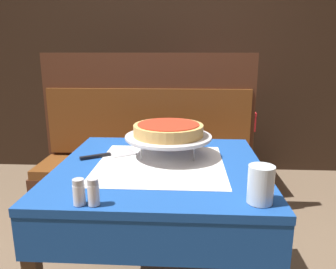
{
  "coord_description": "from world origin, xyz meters",
  "views": [
    {
      "loc": [
        0.11,
        -1.32,
        1.21
      ],
      "look_at": [
        0.03,
        0.08,
        0.85
      ],
      "focal_mm": 35.0,
      "sensor_mm": 36.0,
      "label": 1
    }
  ],
  "objects": [
    {
      "name": "dining_table_front",
      "position": [
        0.0,
        0.0,
        0.63
      ],
      "size": [
        0.87,
        0.87,
        0.74
      ],
      "color": "#194799",
      "rests_on": "ground_plane"
    },
    {
      "name": "dining_table_rear",
      "position": [
        0.35,
        1.52,
        0.64
      ],
      "size": [
        0.62,
        0.62,
        0.75
      ],
      "color": "red",
      "rests_on": "ground_plane"
    },
    {
      "name": "booth_bench",
      "position": [
        -0.17,
        0.87,
        0.35
      ],
      "size": [
        1.53,
        0.44,
        1.2
      ],
      "color": "#4C2819",
      "rests_on": "ground_plane"
    },
    {
      "name": "back_wall_panel",
      "position": [
        0.0,
        2.02,
        1.2
      ],
      "size": [
        6.0,
        0.04,
        2.4
      ],
      "primitive_type": "cube",
      "color": "black",
      "rests_on": "ground_plane"
    },
    {
      "name": "pizza_pan_stand",
      "position": [
        0.03,
        0.11,
        0.83
      ],
      "size": [
        0.39,
        0.39,
        0.1
      ],
      "color": "#ADADB2",
      "rests_on": "dining_table_front"
    },
    {
      "name": "deep_dish_pizza",
      "position": [
        0.03,
        0.11,
        0.87
      ],
      "size": [
        0.32,
        0.32,
        0.05
      ],
      "color": "tan",
      "rests_on": "pizza_pan_stand"
    },
    {
      "name": "pizza_server",
      "position": [
        -0.24,
        0.11,
        0.75
      ],
      "size": [
        0.25,
        0.19,
        0.01
      ],
      "color": "#BCBCC1",
      "rests_on": "dining_table_front"
    },
    {
      "name": "water_glass_near",
      "position": [
        0.35,
        -0.35,
        0.8
      ],
      "size": [
        0.08,
        0.08,
        0.12
      ],
      "color": "silver",
      "rests_on": "dining_table_front"
    },
    {
      "name": "salt_shaker",
      "position": [
        -0.22,
        -0.4,
        0.78
      ],
      "size": [
        0.04,
        0.04,
        0.08
      ],
      "color": "silver",
      "rests_on": "dining_table_front"
    },
    {
      "name": "pepper_shaker",
      "position": [
        -0.18,
        -0.4,
        0.79
      ],
      "size": [
        0.04,
        0.04,
        0.09
      ],
      "color": "silver",
      "rests_on": "dining_table_front"
    },
    {
      "name": "condiment_caddy",
      "position": [
        0.28,
        1.62,
        0.8
      ],
      "size": [
        0.12,
        0.12,
        0.18
      ],
      "color": "black",
      "rests_on": "dining_table_rear"
    }
  ]
}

